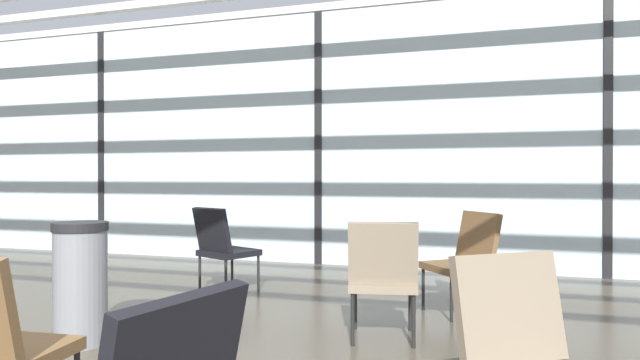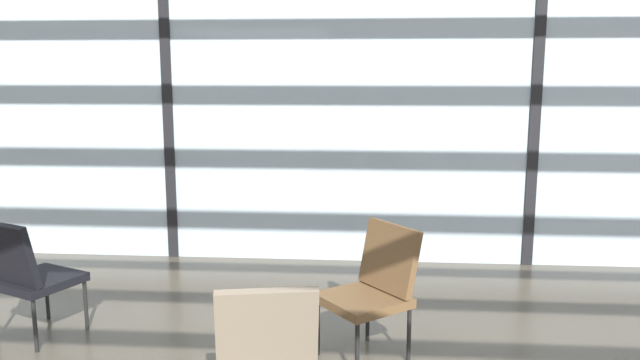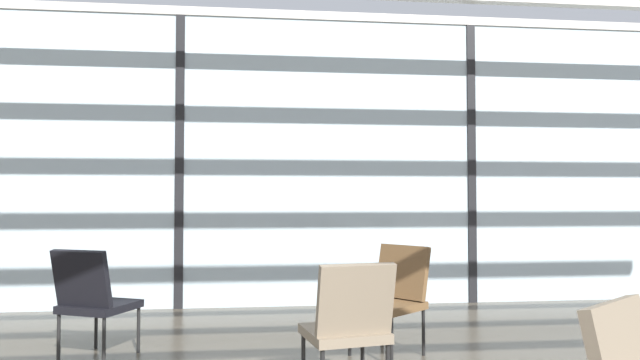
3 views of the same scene
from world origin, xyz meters
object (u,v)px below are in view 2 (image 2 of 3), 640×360
object	(u,v)px
lounge_chair_0	(27,271)
lounge_chair_6	(267,351)
lounge_chair_3	(374,284)
parked_airplane	(149,64)

from	to	relation	value
lounge_chair_0	lounge_chair_6	world-z (taller)	same
lounge_chair_3	lounge_chair_6	bearing A→B (deg)	-66.51
lounge_chair_3	lounge_chair_6	xyz separation A→B (m)	(-0.54, -1.03, 0.00)
lounge_chair_0	lounge_chair_3	world-z (taller)	same
lounge_chair_0	lounge_chair_3	xyz separation A→B (m)	(2.38, -0.07, 0.00)
lounge_chair_0	lounge_chair_3	size ratio (longest dim) A/B	1.00
parked_airplane	lounge_chair_6	xyz separation A→B (m)	(3.16, -7.44, -1.48)
parked_airplane	lounge_chair_3	bearing A→B (deg)	-59.99
lounge_chair_6	parked_airplane	bearing A→B (deg)	-77.91
lounge_chair_0	lounge_chair_3	distance (m)	2.39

